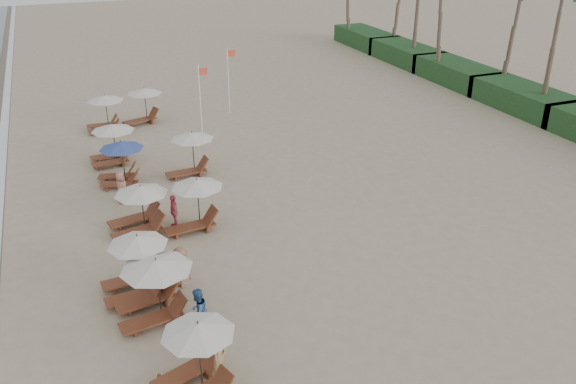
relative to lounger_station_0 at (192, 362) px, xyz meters
name	(u,v)px	position (x,y,z in m)	size (l,w,h in m)	color
ground	(321,291)	(5.51, 3.18, -1.10)	(160.00, 160.00, 0.00)	tan
shrub_hedge	(524,99)	(27.51, 17.68, -0.30)	(3.20, 53.00, 1.60)	#193D1C
lounger_station_0	(192,362)	(0.00, 0.00, 0.00)	(2.56, 2.45, 2.36)	brown
lounger_station_1	(151,289)	(-0.42, 4.03, -0.02)	(2.83, 2.45, 2.16)	brown
lounger_station_2	(133,268)	(-0.77, 5.55, -0.02)	(2.57, 2.13, 2.34)	brown
lounger_station_3	(136,210)	(0.08, 10.28, -0.11)	(2.76, 2.36, 2.06)	brown
lounger_station_4	(119,163)	(0.07, 15.52, 0.04)	(2.50, 2.20, 2.22)	brown
lounger_station_5	(110,144)	(0.00, 18.48, 0.02)	(2.60, 2.31, 2.19)	brown
lounger_station_6	(103,113)	(0.26, 23.98, 0.09)	(2.48, 2.24, 2.28)	brown
inland_station_0	(193,203)	(2.37, 9.46, 0.17)	(2.88, 2.24, 2.22)	brown
inland_station_1	(189,151)	(3.60, 15.33, 0.21)	(2.79, 2.24, 2.22)	brown
inland_station_2	(142,104)	(2.73, 24.64, 0.18)	(2.87, 2.26, 2.22)	brown
beachgoer_near	(219,355)	(0.88, 0.34, -0.31)	(0.58, 0.38, 1.58)	tan
beachgoer_mid_a	(198,311)	(0.81, 2.59, -0.29)	(0.79, 0.62, 1.63)	#2D5488
beachgoer_mid_b	(181,267)	(0.88, 5.39, -0.29)	(1.06, 0.61, 1.63)	#836043
beachgoer_far_a	(174,211)	(1.62, 10.04, -0.34)	(0.89, 0.37, 1.53)	#C74F64
beachgoer_far_b	(121,188)	(-0.16, 13.29, -0.32)	(0.76, 0.50, 1.56)	#B17060
flag_pole_near	(201,98)	(5.65, 20.71, 1.34)	(0.60, 0.08, 4.40)	silver
flag_pole_far	(229,77)	(8.56, 24.56, 1.36)	(0.60, 0.08, 4.44)	silver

